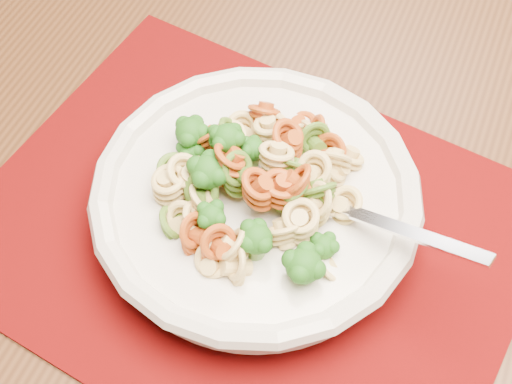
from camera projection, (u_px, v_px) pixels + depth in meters
The scene contains 5 objects.
dining_table at pixel (282, 226), 0.69m from camera, with size 1.66×1.17×0.74m.
placemat at pixel (248, 232), 0.59m from camera, with size 0.44×0.34×0.00m, color #4D0303.
pasta_bowl at pixel (256, 199), 0.57m from camera, with size 0.26×0.26×0.05m.
pasta_broccoli_heap at pixel (256, 188), 0.55m from camera, with size 0.22×0.22×0.06m, color #ECC675, non-canonical shape.
fork at pixel (326, 203), 0.55m from camera, with size 0.19×0.02×0.01m, color silver, non-canonical shape.
Camera 1 is at (0.10, -0.62, 1.24)m, focal length 50.00 mm.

